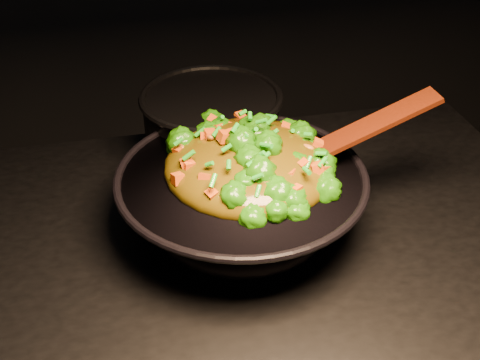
{
  "coord_description": "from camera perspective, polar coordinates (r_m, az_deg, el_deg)",
  "views": [
    {
      "loc": [
        -0.13,
        -0.65,
        1.54
      ],
      "look_at": [
        0.04,
        0.11,
        0.99
      ],
      "focal_mm": 45.0,
      "sensor_mm": 36.0,
      "label": 1
    }
  ],
  "objects": [
    {
      "name": "spatula",
      "position": [
        0.96,
        10.54,
        4.23
      ],
      "size": [
        0.28,
        0.05,
        0.12
      ],
      "primitive_type": "cube",
      "rotation": [
        0.0,
        -0.38,
        0.02
      ],
      "color": "#3D1C09",
      "rests_on": "wok"
    },
    {
      "name": "back_pot",
      "position": [
        1.14,
        -2.66,
        4.96
      ],
      "size": [
        0.3,
        0.3,
        0.14
      ],
      "primitive_type": "cylinder",
      "rotation": [
        0.0,
        0.0,
        0.22
      ],
      "color": "black",
      "rests_on": "stovetop"
    },
    {
      "name": "wok",
      "position": [
        0.97,
        0.13,
        -2.22
      ],
      "size": [
        0.46,
        0.46,
        0.11
      ],
      "primitive_type": null,
      "rotation": [
        0.0,
        0.0,
        -0.22
      ],
      "color": "black",
      "rests_on": "stovetop"
    },
    {
      "name": "stir_fry",
      "position": [
        0.93,
        0.94,
        3.51
      ],
      "size": [
        0.32,
        0.32,
        0.09
      ],
      "primitive_type": null,
      "rotation": [
        0.0,
        0.0,
        -0.21
      ],
      "color": "#226C07",
      "rests_on": "wok"
    }
  ]
}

